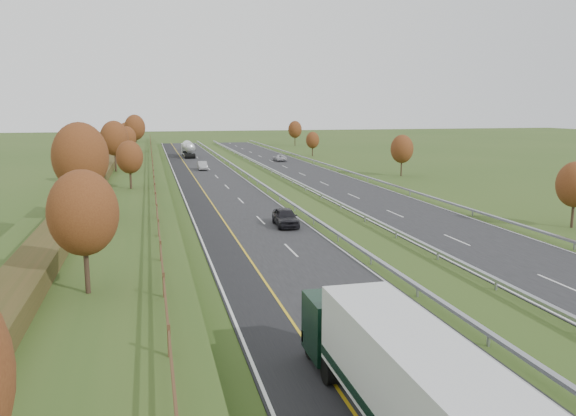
# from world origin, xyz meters

# --- Properties ---
(ground) EXTENTS (400.00, 400.00, 0.00)m
(ground) POSITION_xyz_m (8.00, 55.00, 0.00)
(ground) COLOR #324B1A
(ground) RESTS_ON ground
(near_carriageway) EXTENTS (10.50, 200.00, 0.04)m
(near_carriageway) POSITION_xyz_m (0.00, 60.00, 0.02)
(near_carriageway) COLOR black
(near_carriageway) RESTS_ON ground
(far_carriageway) EXTENTS (10.50, 200.00, 0.04)m
(far_carriageway) POSITION_xyz_m (16.50, 60.00, 0.02)
(far_carriageway) COLOR black
(far_carriageway) RESTS_ON ground
(hard_shoulder) EXTENTS (3.00, 200.00, 0.04)m
(hard_shoulder) POSITION_xyz_m (-3.75, 60.00, 0.02)
(hard_shoulder) COLOR black
(hard_shoulder) RESTS_ON ground
(lane_markings) EXTENTS (26.75, 200.00, 0.01)m
(lane_markings) POSITION_xyz_m (6.40, 59.88, 0.05)
(lane_markings) COLOR silver
(lane_markings) RESTS_ON near_carriageway
(embankment_left) EXTENTS (12.00, 200.00, 2.00)m
(embankment_left) POSITION_xyz_m (-13.00, 60.00, 1.00)
(embankment_left) COLOR #324B1A
(embankment_left) RESTS_ON ground
(hedge_left) EXTENTS (2.20, 180.00, 1.10)m
(hedge_left) POSITION_xyz_m (-15.00, 60.00, 2.55)
(hedge_left) COLOR #353515
(hedge_left) RESTS_ON embankment_left
(fence_left) EXTENTS (0.12, 189.06, 1.20)m
(fence_left) POSITION_xyz_m (-8.50, 59.59, 2.73)
(fence_left) COLOR #422B19
(fence_left) RESTS_ON embankment_left
(median_barrier_near) EXTENTS (0.32, 200.00, 0.71)m
(median_barrier_near) POSITION_xyz_m (5.70, 60.00, 0.61)
(median_barrier_near) COLOR #989AA0
(median_barrier_near) RESTS_ON ground
(median_barrier_far) EXTENTS (0.32, 200.00, 0.71)m
(median_barrier_far) POSITION_xyz_m (10.80, 60.00, 0.61)
(median_barrier_far) COLOR #989AA0
(median_barrier_far) RESTS_ON ground
(outer_barrier_far) EXTENTS (0.32, 200.00, 0.71)m
(outer_barrier_far) POSITION_xyz_m (22.30, 60.00, 0.62)
(outer_barrier_far) COLOR #989AA0
(outer_barrier_far) RESTS_ON ground
(trees_left) EXTENTS (6.64, 164.30, 7.66)m
(trees_left) POSITION_xyz_m (-12.64, 56.63, 6.37)
(trees_left) COLOR #2D2116
(trees_left) RESTS_ON embankment_left
(trees_far) EXTENTS (8.45, 118.60, 7.12)m
(trees_far) POSITION_xyz_m (29.80, 89.21, 4.25)
(trees_far) COLOR #2D2116
(trees_far) RESTS_ON ground
(box_lorry) EXTENTS (2.58, 16.28, 4.06)m
(box_lorry) POSITION_xyz_m (-1.55, -3.26, 2.33)
(box_lorry) COLOR black
(box_lorry) RESTS_ON near_carriageway
(road_tanker) EXTENTS (2.40, 11.22, 3.46)m
(road_tanker) POSITION_xyz_m (-0.46, 109.43, 1.86)
(road_tanker) COLOR silver
(road_tanker) RESTS_ON near_carriageway
(car_dark_near) EXTENTS (2.15, 4.92, 1.65)m
(car_dark_near) POSITION_xyz_m (2.94, 31.79, 0.86)
(car_dark_near) COLOR black
(car_dark_near) RESTS_ON near_carriageway
(car_silver_mid) EXTENTS (1.54, 4.41, 1.45)m
(car_silver_mid) POSITION_xyz_m (0.04, 81.67, 0.77)
(car_silver_mid) COLOR #99999D
(car_silver_mid) RESTS_ON near_carriageway
(car_small_far) EXTENTS (2.95, 5.92, 1.65)m
(car_small_far) POSITION_xyz_m (0.60, 126.86, 0.87)
(car_small_far) COLOR #13173B
(car_small_far) RESTS_ON near_carriageway
(car_oncoming) EXTENTS (2.16, 4.67, 1.29)m
(car_oncoming) POSITION_xyz_m (16.92, 94.59, 0.69)
(car_oncoming) COLOR silver
(car_oncoming) RESTS_ON far_carriageway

